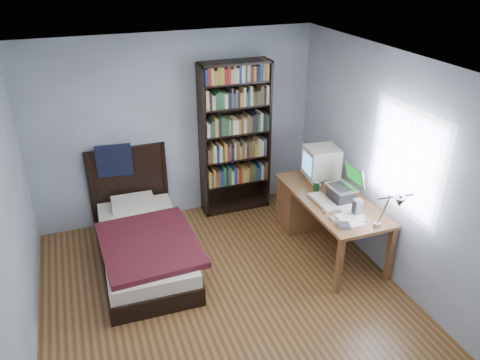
{
  "coord_description": "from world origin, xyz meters",
  "views": [
    {
      "loc": [
        -1.22,
        -3.66,
        3.42
      ],
      "look_at": [
        0.45,
        0.85,
        1.0
      ],
      "focal_mm": 35.0,
      "sensor_mm": 36.0,
      "label": 1
    }
  ],
  "objects_px": {
    "keyboard": "(324,202)",
    "bookshelf": "(235,139)",
    "desk": "(312,203)",
    "speaker": "(358,207)",
    "bed": "(143,240)",
    "soda_can": "(316,187)",
    "laptop": "(342,191)",
    "crt_monitor": "(321,162)",
    "desk_lamp": "(396,204)"
  },
  "relations": [
    {
      "from": "desk",
      "to": "keyboard",
      "type": "xyz_separation_m",
      "value": [
        -0.16,
        -0.55,
        0.33
      ]
    },
    {
      "from": "desk",
      "to": "crt_monitor",
      "type": "relative_size",
      "value": 3.57
    },
    {
      "from": "keyboard",
      "to": "soda_can",
      "type": "height_order",
      "value": "soda_can"
    },
    {
      "from": "desk_lamp",
      "to": "keyboard",
      "type": "distance_m",
      "value": 1.14
    },
    {
      "from": "laptop",
      "to": "bookshelf",
      "type": "relative_size",
      "value": 0.2
    },
    {
      "from": "bed",
      "to": "crt_monitor",
      "type": "bearing_deg",
      "value": -3.47
    },
    {
      "from": "desk",
      "to": "soda_can",
      "type": "bearing_deg",
      "value": -111.94
    },
    {
      "from": "desk_lamp",
      "to": "laptop",
      "type": "bearing_deg",
      "value": 85.79
    },
    {
      "from": "laptop",
      "to": "bed",
      "type": "bearing_deg",
      "value": 163.58
    },
    {
      "from": "bed",
      "to": "desk",
      "type": "bearing_deg",
      "value": -3.4
    },
    {
      "from": "desk",
      "to": "bed",
      "type": "distance_m",
      "value": 2.21
    },
    {
      "from": "desk_lamp",
      "to": "bed",
      "type": "relative_size",
      "value": 0.3
    },
    {
      "from": "speaker",
      "to": "laptop",
      "type": "bearing_deg",
      "value": 88.21
    },
    {
      "from": "keyboard",
      "to": "bookshelf",
      "type": "relative_size",
      "value": 0.22
    },
    {
      "from": "crt_monitor",
      "to": "soda_can",
      "type": "xyz_separation_m",
      "value": [
        -0.17,
        -0.23,
        -0.2
      ]
    },
    {
      "from": "crt_monitor",
      "to": "desk_lamp",
      "type": "bearing_deg",
      "value": -92.51
    },
    {
      "from": "crt_monitor",
      "to": "laptop",
      "type": "height_order",
      "value": "crt_monitor"
    },
    {
      "from": "desk",
      "to": "speaker",
      "type": "relative_size",
      "value": 9.32
    },
    {
      "from": "crt_monitor",
      "to": "desk_lamp",
      "type": "relative_size",
      "value": 0.74
    },
    {
      "from": "desk",
      "to": "soda_can",
      "type": "relative_size",
      "value": 14.3
    },
    {
      "from": "laptop",
      "to": "speaker",
      "type": "xyz_separation_m",
      "value": [
        -0.01,
        -0.34,
        -0.03
      ]
    },
    {
      "from": "crt_monitor",
      "to": "bookshelf",
      "type": "xyz_separation_m",
      "value": [
        -0.8,
        0.94,
        0.07
      ]
    },
    {
      "from": "desk",
      "to": "bed",
      "type": "bearing_deg",
      "value": 176.6
    },
    {
      "from": "crt_monitor",
      "to": "speaker",
      "type": "xyz_separation_m",
      "value": [
        -0.0,
        -0.88,
        -0.17
      ]
    },
    {
      "from": "laptop",
      "to": "soda_can",
      "type": "bearing_deg",
      "value": 120.06
    },
    {
      "from": "keyboard",
      "to": "bed",
      "type": "bearing_deg",
      "value": 161.21
    },
    {
      "from": "speaker",
      "to": "bookshelf",
      "type": "distance_m",
      "value": 2.0
    },
    {
      "from": "soda_can",
      "to": "bookshelf",
      "type": "bearing_deg",
      "value": 118.5
    },
    {
      "from": "laptop",
      "to": "desk_lamp",
      "type": "height_order",
      "value": "desk_lamp"
    },
    {
      "from": "desk_lamp",
      "to": "speaker",
      "type": "distance_m",
      "value": 0.79
    },
    {
      "from": "desk",
      "to": "crt_monitor",
      "type": "distance_m",
      "value": 0.58
    },
    {
      "from": "bed",
      "to": "speaker",
      "type": "bearing_deg",
      "value": -24.14
    },
    {
      "from": "bookshelf",
      "to": "keyboard",
      "type": "bearing_deg",
      "value": -69.0
    },
    {
      "from": "desk",
      "to": "soda_can",
      "type": "distance_m",
      "value": 0.45
    },
    {
      "from": "desk",
      "to": "desk_lamp",
      "type": "bearing_deg",
      "value": -89.86
    },
    {
      "from": "bed",
      "to": "bookshelf",
      "type": "bearing_deg",
      "value": 28.63
    },
    {
      "from": "bookshelf",
      "to": "crt_monitor",
      "type": "bearing_deg",
      "value": -49.44
    },
    {
      "from": "laptop",
      "to": "soda_can",
      "type": "relative_size",
      "value": 3.68
    },
    {
      "from": "crt_monitor",
      "to": "bookshelf",
      "type": "relative_size",
      "value": 0.22
    },
    {
      "from": "speaker",
      "to": "soda_can",
      "type": "height_order",
      "value": "speaker"
    },
    {
      "from": "keyboard",
      "to": "bookshelf",
      "type": "height_order",
      "value": "bookshelf"
    },
    {
      "from": "desk_lamp",
      "to": "speaker",
      "type": "height_order",
      "value": "desk_lamp"
    },
    {
      "from": "crt_monitor",
      "to": "keyboard",
      "type": "xyz_separation_m",
      "value": [
        -0.24,
        -0.54,
        -0.24
      ]
    },
    {
      "from": "desk_lamp",
      "to": "soda_can",
      "type": "relative_size",
      "value": 5.39
    },
    {
      "from": "crt_monitor",
      "to": "bed",
      "type": "distance_m",
      "value": 2.39
    },
    {
      "from": "desk",
      "to": "desk_lamp",
      "type": "xyz_separation_m",
      "value": [
        0.0,
        -1.56,
        0.81
      ]
    },
    {
      "from": "laptop",
      "to": "bed",
      "type": "distance_m",
      "value": 2.45
    },
    {
      "from": "desk_lamp",
      "to": "keyboard",
      "type": "height_order",
      "value": "desk_lamp"
    },
    {
      "from": "speaker",
      "to": "bed",
      "type": "relative_size",
      "value": 0.09
    },
    {
      "from": "soda_can",
      "to": "bookshelf",
      "type": "xyz_separation_m",
      "value": [
        -0.63,
        1.17,
        0.27
      ]
    }
  ]
}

